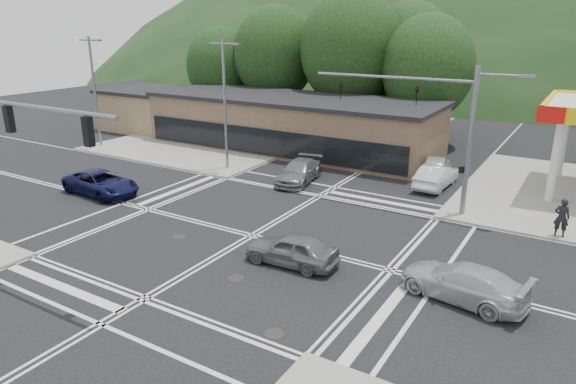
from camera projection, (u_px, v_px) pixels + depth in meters
The scene contains 20 objects.
ground at pixel (252, 236), 25.42m from camera, with size 120.00×120.00×0.00m, color black.
sidewalk_nw at pixel (211, 142), 44.96m from camera, with size 16.00×16.00×0.15m, color gray.
commercial_row at pixel (291, 124), 42.52m from camera, with size 24.00×8.00×4.00m, color brown.
commercial_nw at pixel (152, 110), 50.48m from camera, with size 8.00×7.00×3.60m, color #846B4F.
hill_north at pixel (522, 77), 98.37m from camera, with size 252.00×126.00×140.00m, color #173216.
tree_n_a at pixel (275, 54), 49.53m from camera, with size 8.00×8.00×11.75m.
tree_n_b at pixel (351, 49), 45.38m from camera, with size 9.00×9.00×12.98m.
tree_n_c at pixel (428, 68), 42.33m from camera, with size 7.60×7.60×10.87m.
tree_n_d at pixel (220, 66), 52.09m from camera, with size 6.80×6.80×9.76m.
tree_n_e at pixel (409, 56), 46.85m from camera, with size 8.40×8.40×11.98m.
streetlight_nw at pixel (225, 99), 35.29m from camera, with size 2.50×0.25×9.00m.
streetlight_w at pixel (95, 87), 41.95m from camera, with size 2.50×0.25×9.00m.
signal_mast_ne at pixel (447, 122), 27.04m from camera, with size 11.65×0.30×8.00m.
car_blue_west at pixel (101, 183), 31.34m from camera, with size 2.39×5.18×1.44m, color #0C0E36.
car_grey_center at pixel (292, 249), 22.24m from camera, with size 1.66×4.13×1.41m, color slate.
car_silver_east at pixel (463, 282), 19.42m from camera, with size 1.96×4.83×1.40m, color #ACAEB3.
car_queue_a at pixel (436, 176), 32.65m from camera, with size 1.57×4.50×1.48m, color silver.
car_queue_b at pixel (436, 166), 34.79m from camera, with size 1.79×4.45×1.52m, color #BCBBB7.
car_northbound at pixel (299, 172), 33.75m from camera, with size 1.98×4.87×1.41m, color slate.
pedestrian at pixel (562, 217), 24.73m from camera, with size 0.70×0.46×1.92m, color black.
Camera 1 is at (13.72, -19.09, 10.07)m, focal length 32.00 mm.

